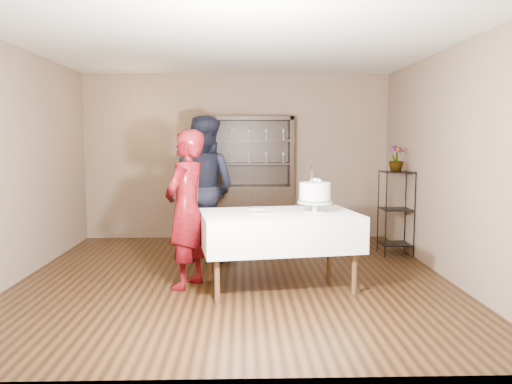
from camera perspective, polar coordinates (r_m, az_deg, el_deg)
floor at (r=6.00m, az=-2.43°, el=-9.81°), size 5.00×5.00×0.00m
ceiling at (r=5.87m, az=-2.56°, el=16.46°), size 5.00×5.00×0.00m
back_wall at (r=8.28m, az=-2.23°, el=4.03°), size 5.00×0.02×2.70m
wall_left at (r=6.33m, az=-25.77°, el=2.83°), size 0.02×5.00×2.70m
wall_right at (r=6.26m, az=21.07°, el=3.00°), size 0.02×5.00×2.70m
china_hutch at (r=8.08m, az=-0.81°, el=-0.89°), size 1.40×0.48×2.00m
plant_etagere at (r=7.37m, az=15.70°, el=-1.89°), size 0.42×0.42×1.20m
cake_table at (r=5.50m, az=2.61°, el=-4.39°), size 1.82×1.28×0.84m
woman at (r=5.53m, az=-7.96°, el=-1.96°), size 0.65×0.75×1.75m
man at (r=6.78m, az=-6.10°, el=0.40°), size 1.17×1.07×1.95m
cake at (r=5.48m, az=6.76°, el=-0.19°), size 0.38×0.38×0.52m
plate_near at (r=5.39m, az=0.86°, el=-2.39°), size 0.24×0.24×0.01m
plate_far at (r=5.75m, az=0.05°, el=-1.86°), size 0.25×0.25×0.01m
potted_plant at (r=7.26m, az=15.72°, el=3.70°), size 0.26×0.26×0.37m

